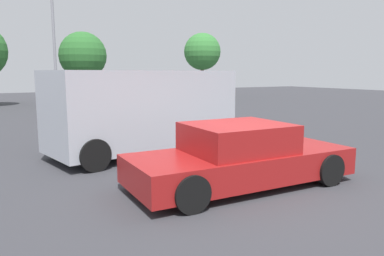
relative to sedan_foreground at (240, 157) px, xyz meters
name	(u,v)px	position (x,y,z in m)	size (l,w,h in m)	color
ground_plane	(240,186)	(-0.01, -0.03, -0.58)	(80.00, 80.00, 0.00)	#38383D
sedan_foreground	(240,157)	(0.00, 0.00, 0.00)	(4.56, 1.95, 1.25)	maroon
van_white	(145,109)	(-0.48, 3.80, 0.66)	(5.51, 3.02, 2.30)	#B2B7C1
light_post_mid	(53,19)	(-1.06, 14.62, 4.37)	(0.44, 0.44, 7.46)	gray
tree_back_center	(83,56)	(2.32, 23.18, 2.94)	(3.56, 3.56, 5.32)	brown
tree_back_right	(202,52)	(13.43, 24.06, 3.57)	(3.38, 3.38, 5.86)	brown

